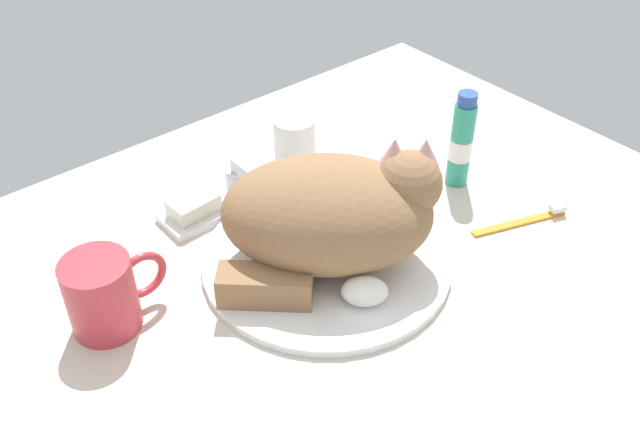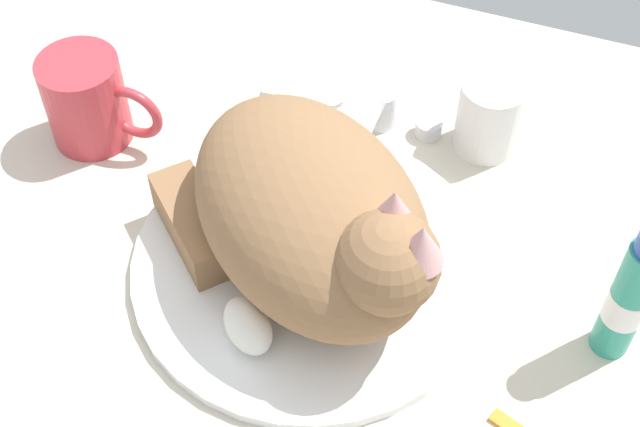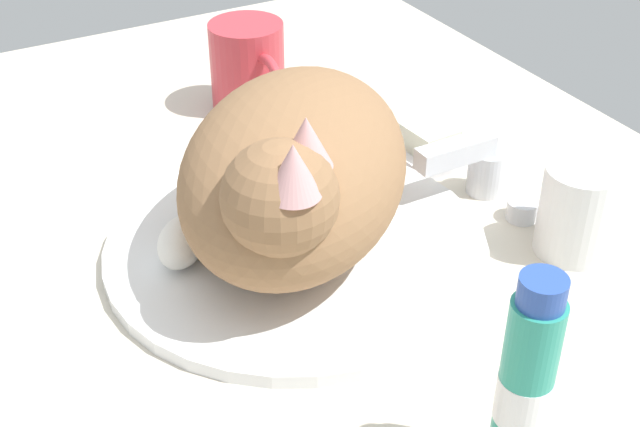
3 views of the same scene
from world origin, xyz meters
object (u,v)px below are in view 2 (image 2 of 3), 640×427
at_px(faucet, 377,109).
at_px(cat, 313,218).
at_px(coffee_mug, 88,101).
at_px(rinse_cup, 489,116).
at_px(soap_bar, 299,93).
at_px(toothpaste_bottle, 630,298).

distance_m(faucet, cat, 0.20).
height_order(faucet, cat, cat).
xyz_separation_m(cat, coffee_mug, (-0.27, 0.09, -0.04)).
bearing_deg(coffee_mug, rinse_cup, 18.36).
xyz_separation_m(faucet, soap_bar, (-0.08, -0.00, -0.00)).
distance_m(faucet, rinse_cup, 0.11).
bearing_deg(soap_bar, toothpaste_bottle, -26.19).
bearing_deg(faucet, toothpaste_bottle, -33.39).
distance_m(rinse_cup, soap_bar, 0.19).
bearing_deg(rinse_cup, faucet, -171.62).
relative_size(faucet, coffee_mug, 1.08).
distance_m(soap_bar, toothpaste_bottle, 0.39).
bearing_deg(cat, toothpaste_bottle, 4.63).
bearing_deg(cat, soap_bar, 114.74).
xyz_separation_m(soap_bar, toothpaste_bottle, (0.35, -0.17, 0.05)).
relative_size(faucet, cat, 0.42).
xyz_separation_m(faucet, cat, (0.01, -0.20, 0.06)).
xyz_separation_m(coffee_mug, toothpaste_bottle, (0.53, -0.07, 0.02)).
height_order(faucet, rinse_cup, rinse_cup).
height_order(faucet, coffee_mug, coffee_mug).
bearing_deg(coffee_mug, soap_bar, 29.96).
xyz_separation_m(rinse_cup, toothpaste_bottle, (0.16, -0.19, 0.03)).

